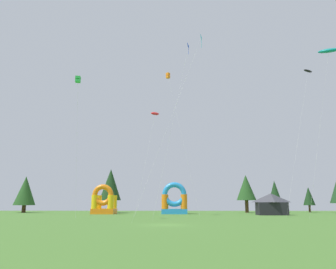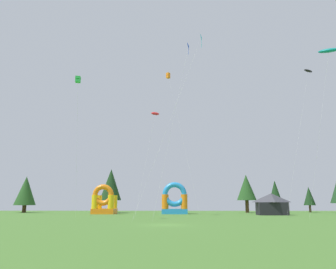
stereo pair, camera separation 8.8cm
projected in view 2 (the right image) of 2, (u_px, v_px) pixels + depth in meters
ground_plane at (166, 225)px, 34.41m from camera, size 120.00×120.00×0.00m
kite_black_parafoil at (308, 71)px, 62.45m from camera, size 8.31×5.26×26.69m
kite_orange_box at (168, 76)px, 68.32m from camera, size 6.12×4.92×28.23m
kite_teal_parafoil at (329, 51)px, 48.19m from camera, size 5.30×3.89×24.30m
kite_red_parafoil at (155, 114)px, 61.87m from camera, size 3.57×8.18×19.04m
kite_green_box at (78, 80)px, 47.21m from camera, size 1.45×6.34×19.71m
kite_cyan_diamond at (201, 40)px, 49.96m from camera, size 9.33×6.97×26.99m
kite_blue_diamond at (188, 49)px, 50.14m from camera, size 5.24×3.85×25.74m
inflatable_blue_arch at (104, 203)px, 67.67m from camera, size 4.48×4.86×5.86m
inflatable_orange_dome at (175, 202)px, 67.94m from camera, size 5.14×4.57×6.30m
festival_tent at (272, 204)px, 61.80m from camera, size 5.26×3.39×3.93m
tree_row_0 at (26, 191)px, 77.62m from camera, size 4.86×4.86×8.26m
tree_row_1 at (111, 185)px, 78.77m from camera, size 4.97×4.97×10.03m
tree_row_2 at (112, 194)px, 78.64m from camera, size 2.66×2.66×6.26m
tree_row_3 at (246, 188)px, 77.60m from camera, size 4.43×4.43×8.61m
tree_row_4 at (275, 192)px, 75.25m from camera, size 2.99×2.99×7.13m
tree_row_5 at (309, 196)px, 78.72m from camera, size 2.69×2.69×5.87m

